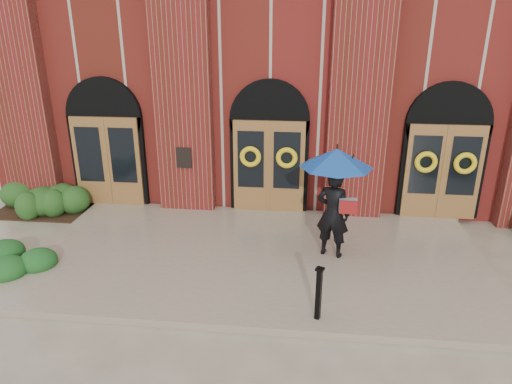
# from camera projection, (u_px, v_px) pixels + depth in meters

# --- Properties ---
(ground) EXTENTS (90.00, 90.00, 0.00)m
(ground) POSITION_uv_depth(u_px,v_px,m) (258.00, 263.00, 10.18)
(ground) COLOR tan
(ground) RESTS_ON ground
(landing) EXTENTS (10.00, 5.30, 0.15)m
(landing) POSITION_uv_depth(u_px,v_px,m) (259.00, 256.00, 10.29)
(landing) COLOR gray
(landing) RESTS_ON ground
(church_building) EXTENTS (16.20, 12.53, 7.00)m
(church_building) POSITION_uv_depth(u_px,v_px,m) (283.00, 66.00, 17.13)
(church_building) COLOR maroon
(church_building) RESTS_ON ground
(man_with_umbrella) EXTENTS (1.95, 1.95, 2.45)m
(man_with_umbrella) POSITION_uv_depth(u_px,v_px,m) (335.00, 182.00, 9.62)
(man_with_umbrella) COLOR black
(man_with_umbrella) RESTS_ON landing
(metal_post) EXTENTS (0.18, 0.18, 1.00)m
(metal_post) POSITION_uv_depth(u_px,v_px,m) (319.00, 292.00, 7.83)
(metal_post) COLOR black
(metal_post) RESTS_ON landing
(hedge_wall_left) EXTENTS (2.86, 1.15, 0.74)m
(hedge_wall_left) POSITION_uv_depth(u_px,v_px,m) (50.00, 200.00, 12.72)
(hedge_wall_left) COLOR #1F4416
(hedge_wall_left) RESTS_ON ground
(hedge_front_left) EXTENTS (1.37, 1.17, 0.48)m
(hedge_front_left) POSITION_uv_depth(u_px,v_px,m) (19.00, 259.00, 9.84)
(hedge_front_left) COLOR #184819
(hedge_front_left) RESTS_ON ground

